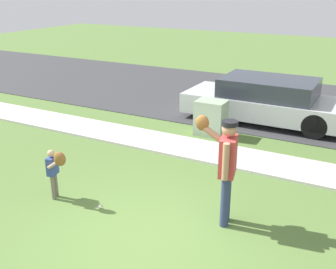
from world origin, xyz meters
TOP-DOWN VIEW (x-y plane):
  - ground_plane at (0.00, 3.50)m, footprint 48.00×48.00m
  - sidewalk_strip at (0.00, 3.60)m, footprint 36.00×1.20m
  - road_surface at (0.00, 8.60)m, footprint 36.00×6.80m
  - person_adult at (0.88, 1.01)m, footprint 0.80×0.61m
  - person_child at (-2.02, 0.31)m, footprint 0.49×0.34m
  - baseball at (-1.15, 0.39)m, footprint 0.07×0.07m
  - utility_cabinet at (-0.90, 4.75)m, footprint 0.75×0.54m
  - parked_sedan_silver at (0.08, 6.49)m, footprint 4.60×1.80m

SIDE VIEW (x-z plane):
  - ground_plane at x=0.00m, z-range 0.00..0.00m
  - road_surface at x=0.00m, z-range 0.00..0.02m
  - sidewalk_strip at x=0.00m, z-range 0.00..0.06m
  - baseball at x=-1.15m, z-range 0.00..0.07m
  - utility_cabinet at x=-0.90m, z-range 0.00..0.91m
  - parked_sedan_silver at x=0.08m, z-range 0.01..1.23m
  - person_child at x=-2.02m, z-range 0.15..1.15m
  - person_adult at x=0.88m, z-range 0.22..1.98m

